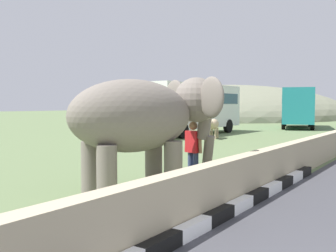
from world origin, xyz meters
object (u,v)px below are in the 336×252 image
at_px(elephant, 146,117).
at_px(cow_near, 214,125).
at_px(person_handler, 193,148).
at_px(bus_white, 193,105).
at_px(bus_teal, 298,105).

relative_size(elephant, cow_near, 2.11).
distance_m(person_handler, bus_white, 16.86).
height_order(elephant, cow_near, elephant).
bearing_deg(person_handler, elephant, 169.07).
bearing_deg(cow_near, bus_teal, -4.13).
bearing_deg(bus_white, elephant, -152.60).
relative_size(elephant, bus_teal, 0.47).
relative_size(bus_white, bus_teal, 1.13).
height_order(elephant, bus_white, bus_white).
bearing_deg(cow_near, elephant, -158.12).
bearing_deg(person_handler, bus_teal, 10.53).
xyz_separation_m(elephant, bus_white, (16.08, 8.33, 0.27)).
relative_size(bus_white, cow_near, 5.07).
height_order(person_handler, bus_white, bus_white).
bearing_deg(elephant, bus_white, 27.40).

